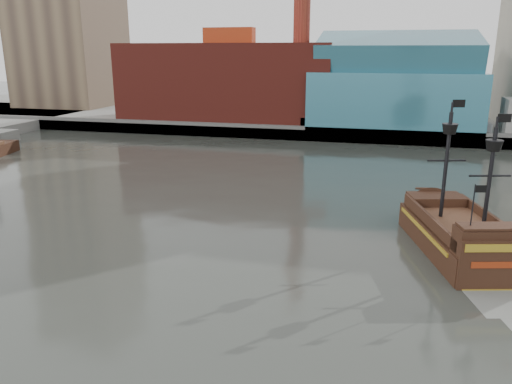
# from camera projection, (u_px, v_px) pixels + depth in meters

# --- Properties ---
(ground) EXTENTS (400.00, 400.00, 0.00)m
(ground) POSITION_uv_depth(u_px,v_px,m) (226.00, 316.00, 30.56)
(ground) COLOR #272925
(ground) RESTS_ON ground
(promenade_far) EXTENTS (220.00, 60.00, 2.00)m
(promenade_far) POSITION_uv_depth(u_px,v_px,m) (346.00, 116.00, 116.00)
(promenade_far) COLOR slate
(promenade_far) RESTS_ON ground
(seawall) EXTENTS (220.00, 1.00, 2.60)m
(seawall) POSITION_uv_depth(u_px,v_px,m) (333.00, 135.00, 88.43)
(seawall) COLOR #4C4C49
(seawall) RESTS_ON ground
(skyline) EXTENTS (149.00, 45.00, 62.00)m
(skyline) POSITION_uv_depth(u_px,v_px,m) (375.00, 5.00, 101.38)
(skyline) COLOR brown
(skyline) RESTS_ON promenade_far
(pirate_ship) EXTENTS (9.40, 17.95, 12.88)m
(pirate_ship) POSITION_uv_depth(u_px,v_px,m) (459.00, 239.00, 39.86)
(pirate_ship) COLOR black
(pirate_ship) RESTS_ON ground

